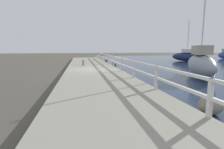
{
  "coord_description": "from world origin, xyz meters",
  "views": [
    {
      "loc": [
        -0.99,
        -13.77,
        1.91
      ],
      "look_at": [
        0.85,
        -3.77,
        0.38
      ],
      "focal_mm": 28.0,
      "sensor_mm": 36.0,
      "label": 1
    }
  ],
  "objects": [
    {
      "name": "ground_plane",
      "position": [
        0.0,
        0.0,
        0.0
      ],
      "size": [
        120.0,
        120.0,
        0.0
      ],
      "primitive_type": "plane",
      "color": "#4C473D"
    },
    {
      "name": "boulder_upstream",
      "position": [
        2.87,
        5.53,
        0.14
      ],
      "size": [
        0.38,
        0.35,
        0.29
      ],
      "color": "#666056",
      "rests_on": "ground"
    },
    {
      "name": "sailboat_gray",
      "position": [
        7.11,
        -3.16,
        0.86
      ],
      "size": [
        3.47,
        5.76,
        5.48
      ],
      "rotation": [
        0.0,
        0.0,
        -0.42
      ],
      "color": "gray",
      "rests_on": "water_surface"
    },
    {
      "name": "dock_walkway",
      "position": [
        0.0,
        0.0,
        0.14
      ],
      "size": [
        4.14,
        36.0,
        0.29
      ],
      "color": "gray",
      "rests_on": "ground"
    },
    {
      "name": "boulder_near_dock",
      "position": [
        3.05,
        6.69,
        0.22
      ],
      "size": [
        0.58,
        0.52,
        0.43
      ],
      "color": "gray",
      "rests_on": "ground"
    },
    {
      "name": "boulder_far_strip",
      "position": [
        2.71,
        -9.49,
        0.26
      ],
      "size": [
        0.7,
        0.63,
        0.53
      ],
      "color": "slate",
      "rests_on": "ground"
    },
    {
      "name": "sailboat_navy",
      "position": [
        14.47,
        9.49,
        0.74
      ],
      "size": [
        2.74,
        5.39,
        5.84
      ],
      "rotation": [
        0.0,
        0.0,
        0.33
      ],
      "color": "#192347",
      "rests_on": "water_surface"
    },
    {
      "name": "boulder_water_edge",
      "position": [
        2.77,
        11.52,
        0.23
      ],
      "size": [
        0.61,
        0.55,
        0.46
      ],
      "color": "gray",
      "rests_on": "ground"
    },
    {
      "name": "railing",
      "position": [
        1.97,
        -0.0,
        0.93
      ],
      "size": [
        0.1,
        32.5,
        0.94
      ],
      "color": "silver",
      "rests_on": "dock_walkway"
    },
    {
      "name": "mooring_bollard",
      "position": [
        -0.68,
        2.93,
        0.57
      ],
      "size": [
        0.23,
        0.23,
        0.57
      ],
      "color": "gray",
      "rests_on": "dock_walkway"
    }
  ]
}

